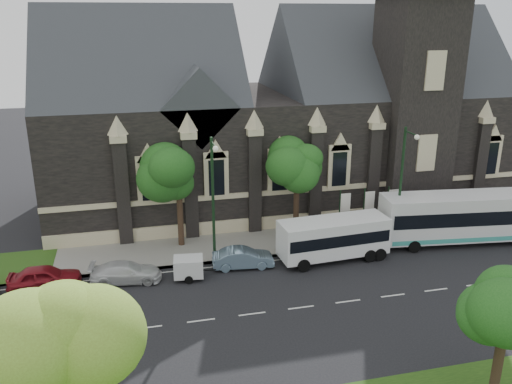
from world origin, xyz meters
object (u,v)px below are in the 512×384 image
object	(u,v)px
tree_park_east	(508,307)
sedan	(243,258)
street_lamp_mid	(213,194)
shuttle_bus	(334,237)
banner_flag_left	(343,210)
tour_coach	(468,216)
banner_flag_center	(367,208)
car_far_white	(126,272)
tree_walk_left	(181,172)
tree_park_near	(68,317)
street_lamp_near	(402,180)
banner_flag_right	(391,206)
tree_walk_right	(299,163)
box_trailer	(189,267)
car_far_red	(45,277)

from	to	relation	value
tree_park_east	sedan	world-z (taller)	tree_park_east
street_lamp_mid	shuttle_bus	world-z (taller)	street_lamp_mid
banner_flag_left	tour_coach	size ratio (longest dim) A/B	0.30
banner_flag_center	car_far_white	distance (m)	18.73
tree_walk_left	car_far_white	bearing A→B (deg)	-131.28
tree_park_near	sedan	bearing A→B (deg)	57.17
street_lamp_near	banner_flag_right	world-z (taller)	street_lamp_near
tree_walk_right	banner_flag_center	distance (m)	6.36
tree_park_near	tree_park_east	xyz separation A→B (m)	(17.95, -0.55, -1.80)
tree_walk_left	car_far_white	world-z (taller)	tree_walk_left
banner_flag_right	box_trailer	size ratio (longest dim) A/B	1.41
banner_flag_left	sedan	xyz separation A→B (m)	(-8.52, -2.98, -1.69)
tree_park_near	tree_walk_left	size ratio (longest dim) A/B	1.12
street_lamp_near	box_trailer	distance (m)	16.73
street_lamp_near	box_trailer	world-z (taller)	street_lamp_near
tree_walk_left	banner_flag_right	bearing A→B (deg)	-6.04
tour_coach	shuttle_bus	xyz separation A→B (m)	(-10.95, -0.42, -0.35)
car_far_white	street_lamp_near	bearing A→B (deg)	-79.52
tree_park_near	tree_walk_right	bearing A→B (deg)	52.44
tree_walk_left	car_far_red	xyz separation A→B (m)	(-9.30, -4.60, -4.97)
tour_coach	street_lamp_near	bearing A→B (deg)	177.11
shuttle_bus	box_trailer	bearing A→B (deg)	179.27
street_lamp_mid	sedan	xyz separation A→B (m)	(1.77, -1.08, -4.42)
sedan	street_lamp_mid	bearing A→B (deg)	64.08
street_lamp_near	banner_flag_right	xyz separation A→B (m)	(0.29, 1.91, -2.73)
box_trailer	banner_flag_center	bearing A→B (deg)	21.42
tree_walk_left	sedan	bearing A→B (deg)	-52.71
tree_park_east	street_lamp_near	bearing A→B (deg)	76.89
tree_walk_right	tree_walk_left	xyz separation A→B (m)	(-9.01, -0.01, -0.08)
tree_park_east	tour_coach	size ratio (longest dim) A/B	0.47
banner_flag_right	car_far_white	size ratio (longest dim) A/B	0.88
street_lamp_mid	tree_park_east	bearing A→B (deg)	-58.21
banner_flag_left	street_lamp_mid	bearing A→B (deg)	-169.50
box_trailer	car_far_red	bearing A→B (deg)	-178.57
tree_park_east	car_far_red	size ratio (longest dim) A/B	1.41
street_lamp_mid	box_trailer	xyz separation A→B (m)	(-2.07, -1.84, -4.27)
tree_park_near	street_lamp_mid	xyz separation A→B (m)	(7.77, 15.86, -1.30)
tour_coach	sedan	world-z (taller)	tour_coach
street_lamp_mid	banner_flag_center	bearing A→B (deg)	8.82
banner_flag_center	car_far_red	bearing A→B (deg)	-172.94
tree_walk_right	sedan	distance (m)	8.83
tree_walk_left	box_trailer	world-z (taller)	tree_walk_left
banner_flag_left	car_far_white	size ratio (longest dim) A/B	0.88
shuttle_bus	banner_flag_center	bearing A→B (deg)	35.09
tree_walk_right	banner_flag_right	world-z (taller)	tree_walk_right
tree_walk_right	tour_coach	bearing A→B (deg)	-20.58
tree_walk_left	car_far_red	world-z (taller)	tree_walk_left
tree_park_east	street_lamp_mid	xyz separation A→B (m)	(-10.18, 16.42, 0.49)
banner_flag_left	banner_flag_center	size ratio (longest dim) A/B	1.00
car_far_white	banner_flag_right	bearing A→B (deg)	-74.28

